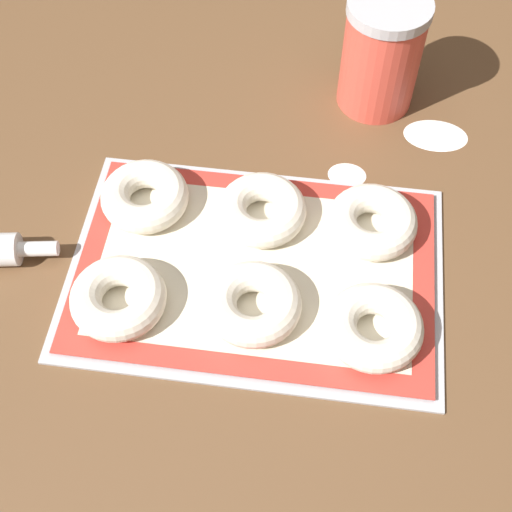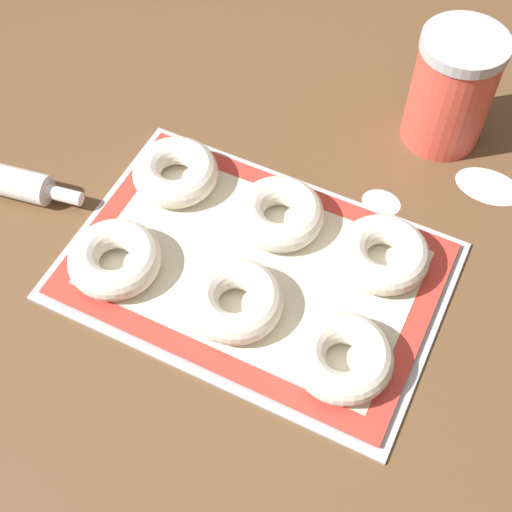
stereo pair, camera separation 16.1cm
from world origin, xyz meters
TOP-DOWN VIEW (x-y plane):
  - ground_plane at (0.00, 0.00)m, footprint 2.80×2.80m
  - baking_tray at (0.01, 0.00)m, footprint 0.48×0.33m
  - baking_mat at (0.01, 0.00)m, footprint 0.45×0.30m
  - bagel_front_left at (-0.15, -0.08)m, footprint 0.12×0.12m
  - bagel_front_center at (0.02, -0.06)m, footprint 0.12×0.12m
  - bagel_front_right at (0.16, -0.08)m, footprint 0.12×0.12m
  - bagel_back_left at (-0.15, 0.08)m, footprint 0.12×0.12m
  - bagel_back_center at (0.01, 0.08)m, footprint 0.12×0.12m
  - bagel_back_right at (0.15, 0.08)m, footprint 0.12×0.12m
  - flour_canister at (0.15, 0.34)m, footprint 0.12×0.12m
  - flour_patch_near at (0.24, 0.27)m, footprint 0.09×0.06m
  - flour_patch_far at (0.12, 0.18)m, footprint 0.05×0.04m

SIDE VIEW (x-z plane):
  - ground_plane at x=0.00m, z-range 0.00..0.00m
  - flour_patch_near at x=0.24m, z-range 0.00..0.00m
  - flour_patch_far at x=0.12m, z-range 0.00..0.00m
  - baking_tray at x=0.01m, z-range 0.00..0.01m
  - baking_mat at x=0.01m, z-range 0.01..0.01m
  - bagel_front_left at x=-0.15m, z-range 0.01..0.05m
  - bagel_front_center at x=0.02m, z-range 0.01..0.05m
  - bagel_front_right at x=0.16m, z-range 0.01..0.05m
  - bagel_back_left at x=-0.15m, z-range 0.01..0.05m
  - bagel_back_center at x=0.01m, z-range 0.01..0.05m
  - bagel_back_right at x=0.15m, z-range 0.01..0.05m
  - flour_canister at x=0.15m, z-range 0.00..0.17m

